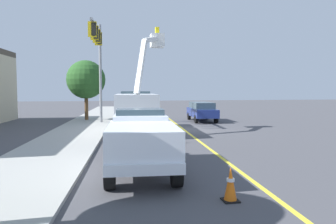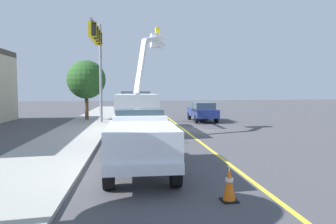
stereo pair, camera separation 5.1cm
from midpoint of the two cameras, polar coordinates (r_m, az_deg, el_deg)
The scene contains 11 objects.
ground at distance 22.12m, azimuth 2.97°, elevation -3.22°, with size 120.00×120.00×0.00m, color #47474C.
sidewalk_far_side at distance 22.08m, azimuth -15.65°, elevation -3.22°, with size 60.00×3.60×0.12m, color #9E9E99.
lane_centre_stripe at distance 22.12m, azimuth 2.97°, elevation -3.21°, with size 50.00×0.16×0.01m, color yellow.
utility_bucket_truck at distance 20.99m, azimuth -5.67°, elevation 0.80°, with size 8.36×3.53×7.05m.
service_pickup_truck at distance 10.72m, azimuth -4.86°, elevation -4.93°, with size 5.73×2.50×2.06m.
passing_minivan at distance 28.14m, azimuth 6.24°, elevation 0.30°, with size 4.92×2.23×1.69m.
traffic_cone_leading at distance 8.20m, azimuth 11.24°, elevation -12.73°, with size 0.40×0.40×0.88m.
traffic_cone_mid_front at distance 16.39m, azimuth 1.08°, elevation -4.33°, with size 0.40×0.40×0.82m.
traffic_cone_mid_rear at distance 24.67m, azimuth -0.96°, elevation -1.64°, with size 0.40×0.40×0.71m.
traffic_signal_mast at distance 24.70m, azimuth -12.51°, elevation 10.90°, with size 5.88×0.84×8.08m.
street_tree_right at distance 29.02m, azimuth -14.57°, elevation 5.70°, with size 3.42×3.42×5.43m.
Camera 2 is at (-21.33, 5.15, 2.79)m, focal length 33.57 mm.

